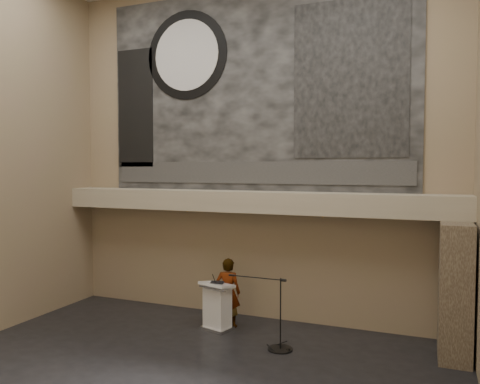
% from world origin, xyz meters
% --- Properties ---
extents(floor, '(10.00, 10.00, 0.00)m').
position_xyz_m(floor, '(0.00, 0.00, 0.00)').
color(floor, black).
rests_on(floor, ground).
extents(wall_back, '(10.00, 0.02, 8.50)m').
position_xyz_m(wall_back, '(0.00, 4.00, 4.25)').
color(wall_back, '#897957').
rests_on(wall_back, floor).
extents(soffit, '(10.00, 0.80, 0.50)m').
position_xyz_m(soffit, '(0.00, 3.60, 2.95)').
color(soffit, gray).
rests_on(soffit, wall_back).
extents(sprinkler_left, '(0.04, 0.04, 0.06)m').
position_xyz_m(sprinkler_left, '(-1.60, 3.55, 2.67)').
color(sprinkler_left, '#B2893D').
rests_on(sprinkler_left, soffit).
extents(sprinkler_right, '(0.04, 0.04, 0.06)m').
position_xyz_m(sprinkler_right, '(1.90, 3.55, 2.67)').
color(sprinkler_right, '#B2893D').
rests_on(sprinkler_right, soffit).
extents(banner, '(8.00, 0.05, 5.00)m').
position_xyz_m(banner, '(0.00, 3.97, 5.70)').
color(banner, black).
rests_on(banner, wall_back).
extents(banner_text_strip, '(7.76, 0.02, 0.55)m').
position_xyz_m(banner_text_strip, '(0.00, 3.93, 3.65)').
color(banner_text_strip, '#2D2D2D').
rests_on(banner_text_strip, banner).
extents(banner_clock_rim, '(2.30, 0.02, 2.30)m').
position_xyz_m(banner_clock_rim, '(-1.80, 3.93, 6.70)').
color(banner_clock_rim, black).
rests_on(banner_clock_rim, banner).
extents(banner_clock_face, '(1.84, 0.02, 1.84)m').
position_xyz_m(banner_clock_face, '(-1.80, 3.91, 6.70)').
color(banner_clock_face, silver).
rests_on(banner_clock_face, banner).
extents(banner_building_print, '(2.60, 0.02, 3.60)m').
position_xyz_m(banner_building_print, '(2.40, 3.93, 5.80)').
color(banner_building_print, black).
rests_on(banner_building_print, banner).
extents(banner_brick_print, '(1.10, 0.02, 3.20)m').
position_xyz_m(banner_brick_print, '(-3.40, 3.93, 5.40)').
color(banner_brick_print, black).
rests_on(banner_brick_print, banner).
extents(stone_pier, '(0.60, 1.40, 2.70)m').
position_xyz_m(stone_pier, '(4.65, 3.15, 1.35)').
color(stone_pier, '#47392B').
rests_on(stone_pier, floor).
extents(lectern, '(0.84, 0.70, 1.14)m').
position_xyz_m(lectern, '(-0.38, 2.73, 0.55)').
color(lectern, silver).
rests_on(lectern, floor).
extents(binder, '(0.34, 0.30, 0.04)m').
position_xyz_m(binder, '(-0.37, 2.70, 1.12)').
color(binder, black).
rests_on(binder, lectern).
extents(papers, '(0.27, 0.31, 0.00)m').
position_xyz_m(papers, '(-0.46, 2.67, 1.10)').
color(papers, white).
rests_on(papers, lectern).
extents(speaker_person, '(0.63, 0.45, 1.64)m').
position_xyz_m(speaker_person, '(-0.24, 3.04, 0.82)').
color(speaker_person, beige).
rests_on(speaker_person, floor).
extents(mic_stand, '(1.42, 0.52, 1.50)m').
position_xyz_m(mic_stand, '(1.29, 2.15, 0.22)').
color(mic_stand, black).
rests_on(mic_stand, floor).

